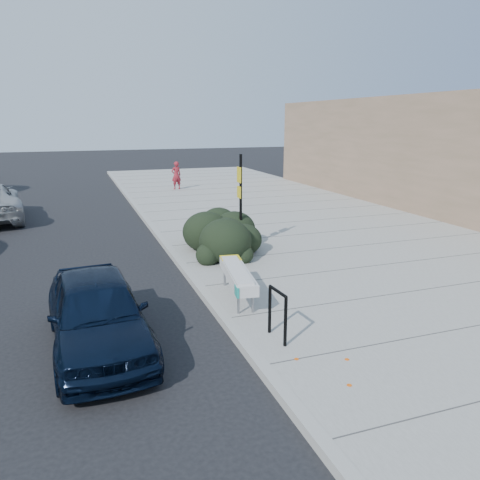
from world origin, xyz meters
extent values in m
plane|color=black|center=(0.00, 0.00, 0.00)|extent=(120.00, 120.00, 0.00)
cube|color=gray|center=(5.60, 5.00, 0.07)|extent=(11.20, 50.00, 0.15)
cube|color=#9E9E99|center=(0.00, 5.00, 0.08)|extent=(0.22, 50.00, 0.17)
cylinder|color=gray|center=(0.32, 0.16, 0.37)|extent=(0.05, 0.05, 0.44)
cylinder|color=gray|center=(0.62, 0.11, 0.37)|extent=(0.05, 0.05, 0.44)
cylinder|color=gray|center=(0.58, 1.89, 0.37)|extent=(0.05, 0.05, 0.44)
cylinder|color=gray|center=(0.88, 1.84, 0.37)|extent=(0.05, 0.05, 0.44)
cylinder|color=gray|center=(0.45, 1.02, 0.55)|extent=(0.30, 1.74, 0.04)
cylinder|color=gray|center=(0.75, 0.98, 0.55)|extent=(0.30, 1.74, 0.04)
cube|color=#B2B2B2|center=(0.60, 1.00, 0.71)|extent=(0.79, 2.34, 0.24)
cube|color=yellow|center=(0.73, 1.90, 0.84)|extent=(0.53, 0.52, 0.02)
cube|color=teal|center=(0.23, 0.00, 0.71)|extent=(0.09, 0.27, 0.22)
cylinder|color=black|center=(0.62, -1.49, 0.62)|extent=(0.06, 0.06, 0.93)
cylinder|color=black|center=(0.58, -0.89, 0.62)|extent=(0.06, 0.06, 0.93)
cylinder|color=black|center=(0.60, -1.19, 1.08)|extent=(0.11, 0.60, 0.06)
cube|color=black|center=(2.11, 5.00, 1.62)|extent=(0.07, 0.07, 2.94)
cube|color=yellow|center=(2.06, 5.00, 2.47)|extent=(0.02, 0.34, 0.47)
cube|color=yellow|center=(2.06, 5.00, 1.93)|extent=(0.02, 0.32, 0.36)
ellipsoid|color=black|center=(1.50, 5.32, 0.85)|extent=(3.12, 4.15, 1.40)
imported|color=black|center=(-2.50, -0.14, 0.71)|extent=(1.90, 4.23, 1.41)
imported|color=maroon|center=(2.98, 18.50, 0.95)|extent=(0.65, 0.49, 1.61)
camera|label=1|loc=(-2.72, -8.42, 4.08)|focal=35.00mm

